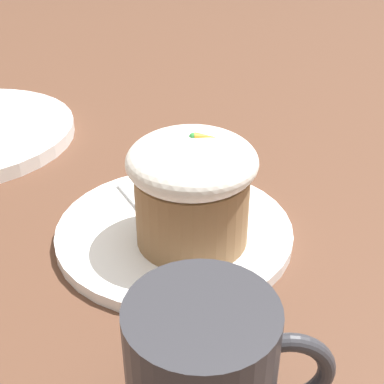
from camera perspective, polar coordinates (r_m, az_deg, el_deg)
ground_plane at (r=0.48m, az=-1.88°, el=-4.70°), size 4.00×4.00×0.00m
dessert_plate at (r=0.48m, az=-1.89°, el=-4.18°), size 0.21×0.21×0.01m
carrot_cake at (r=0.43m, az=0.00°, el=0.58°), size 0.11×0.11×0.10m
spoon at (r=0.47m, az=-3.57°, el=-3.71°), size 0.08×0.12×0.01m
coffee_cup at (r=0.31m, az=1.38°, el=-18.71°), size 0.12×0.08×0.09m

